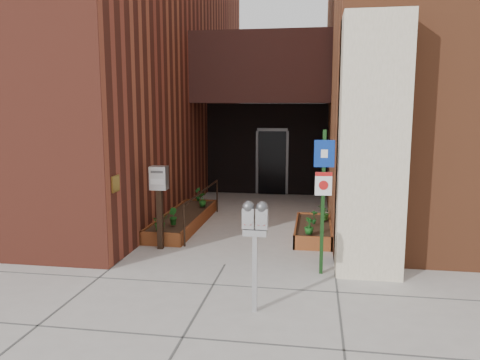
% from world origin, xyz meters
% --- Properties ---
extents(ground, '(80.00, 80.00, 0.00)m').
position_xyz_m(ground, '(0.00, 0.00, 0.00)').
color(ground, '#9E9991').
rests_on(ground, ground).
extents(architecture, '(20.00, 14.60, 10.00)m').
position_xyz_m(architecture, '(-0.18, 6.89, 4.98)').
color(architecture, maroon).
rests_on(architecture, ground).
extents(planter_left, '(0.90, 3.60, 0.30)m').
position_xyz_m(planter_left, '(-1.55, 2.70, 0.13)').
color(planter_left, brown).
rests_on(planter_left, ground).
extents(planter_right, '(0.80, 2.20, 0.30)m').
position_xyz_m(planter_right, '(1.60, 2.20, 0.13)').
color(planter_right, brown).
rests_on(planter_right, ground).
extents(handrail, '(0.04, 3.34, 0.90)m').
position_xyz_m(handrail, '(-1.05, 2.65, 0.75)').
color(handrail, black).
rests_on(handrail, ground).
extents(parking_meter, '(0.36, 0.17, 1.61)m').
position_xyz_m(parking_meter, '(0.80, -1.88, 1.24)').
color(parking_meter, '#A7A7AA').
rests_on(parking_meter, ground).
extents(sign_post, '(0.34, 0.09, 2.51)m').
position_xyz_m(sign_post, '(1.75, -0.19, 1.54)').
color(sign_post, '#153714').
rests_on(sign_post, ground).
extents(payment_dropbox, '(0.35, 0.27, 1.71)m').
position_xyz_m(payment_dropbox, '(-1.49, 0.78, 1.23)').
color(payment_dropbox, black).
rests_on(payment_dropbox, ground).
extents(shrub_left_a, '(0.47, 0.47, 0.37)m').
position_xyz_m(shrub_left_a, '(-1.61, 1.10, 0.49)').
color(shrub_left_a, '#1E5B1A').
rests_on(shrub_left_a, planter_left).
extents(shrub_left_b, '(0.29, 0.29, 0.38)m').
position_xyz_m(shrub_left_b, '(-1.48, 1.60, 0.49)').
color(shrub_left_b, '#185317').
rests_on(shrub_left_b, planter_left).
extents(shrub_left_c, '(0.29, 0.29, 0.37)m').
position_xyz_m(shrub_left_c, '(-1.29, 3.58, 0.48)').
color(shrub_left_c, '#195618').
rests_on(shrub_left_c, planter_left).
extents(shrub_left_d, '(0.28, 0.28, 0.38)m').
position_xyz_m(shrub_left_d, '(-1.60, 4.30, 0.49)').
color(shrub_left_d, '#17511A').
rests_on(shrub_left_d, planter_left).
extents(shrub_right_a, '(0.27, 0.27, 0.34)m').
position_xyz_m(shrub_right_a, '(1.52, 1.30, 0.47)').
color(shrub_right_a, '#175018').
rests_on(shrub_right_a, planter_right).
extents(shrub_right_b, '(0.20, 0.20, 0.32)m').
position_xyz_m(shrub_right_b, '(1.62, 2.16, 0.46)').
color(shrub_right_b, '#19571F').
rests_on(shrub_right_b, planter_right).
extents(shrub_right_c, '(0.42, 0.42, 0.33)m').
position_xyz_m(shrub_right_c, '(1.85, 2.57, 0.47)').
color(shrub_right_c, '#1F4E16').
rests_on(shrub_right_c, planter_right).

